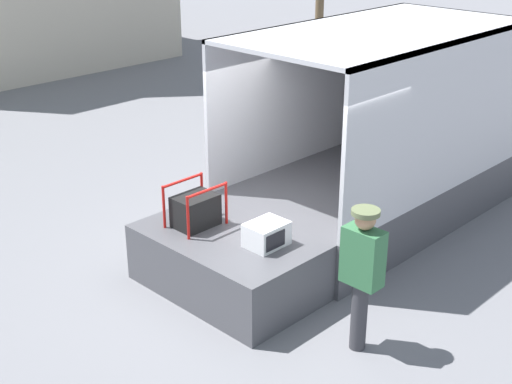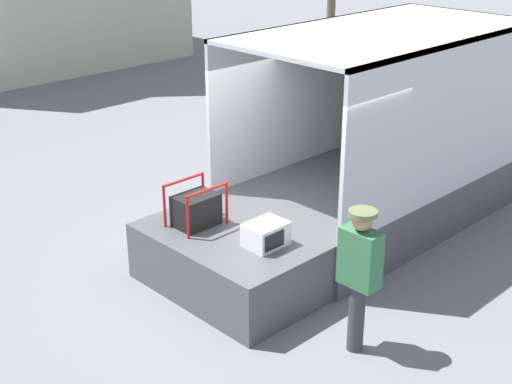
% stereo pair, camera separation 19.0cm
% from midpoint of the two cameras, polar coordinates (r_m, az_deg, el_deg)
% --- Properties ---
extents(ground_plane, '(160.00, 160.00, 0.00)m').
position_cam_midpoint_polar(ground_plane, '(9.66, 1.56, -6.15)').
color(ground_plane, slate).
extents(box_truck, '(6.90, 2.41, 2.92)m').
position_cam_midpoint_polar(box_truck, '(12.37, 15.26, 4.60)').
color(box_truck, silver).
rests_on(box_truck, ground).
extents(tailgate_deck, '(1.45, 2.29, 0.76)m').
position_cam_midpoint_polar(tailgate_deck, '(9.03, -1.66, -5.61)').
color(tailgate_deck, '#4C4C51').
rests_on(tailgate_deck, ground).
extents(microwave, '(0.49, 0.39, 0.30)m').
position_cam_midpoint_polar(microwave, '(8.53, 1.43, -3.41)').
color(microwave, white).
rests_on(microwave, tailgate_deck).
extents(portable_generator, '(0.67, 0.50, 0.57)m').
position_cam_midpoint_polar(portable_generator, '(9.06, -4.13, -1.36)').
color(portable_generator, black).
rests_on(portable_generator, tailgate_deck).
extents(worker_person, '(0.30, 0.44, 1.69)m').
position_cam_midpoint_polar(worker_person, '(7.65, 8.99, -5.94)').
color(worker_person, '#38383D').
rests_on(worker_person, ground).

